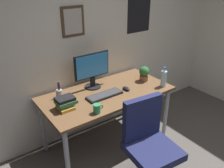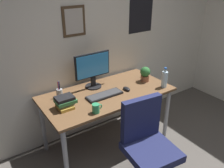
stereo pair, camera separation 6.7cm
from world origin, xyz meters
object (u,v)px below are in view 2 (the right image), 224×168
pen_cup (59,92)px  book_stack_left (65,102)px  keyboard (105,95)px  water_bottle (164,79)px  coffee_mug_near (96,108)px  monitor (93,69)px  potted_plant (145,74)px  office_chair (147,141)px  computer_mouse (127,89)px

pen_cup → book_stack_left: 0.26m
keyboard → water_bottle: bearing=-16.2°
keyboard → coffee_mug_near: bearing=-136.6°
monitor → water_bottle: monitor is taller
keyboard → potted_plant: bearing=4.4°
office_chair → water_bottle: bearing=34.6°
keyboard → coffee_mug_near: coffee_mug_near is taller
monitor → potted_plant: size_ratio=2.36×
office_chair → coffee_mug_near: size_ratio=8.33×
potted_plant → book_stack_left: (-1.13, -0.03, -0.04)m
water_bottle → coffee_mug_near: bearing=-178.2°
book_stack_left → pen_cup: bearing=79.9°
monitor → pen_cup: 0.48m
pen_cup → office_chair: bearing=-63.9°
office_chair → keyboard: bearing=93.6°
computer_mouse → potted_plant: potted_plant is taller
coffee_mug_near → book_stack_left: size_ratio=0.56×
keyboard → pen_cup: 0.51m
keyboard → water_bottle: water_bottle is taller
water_bottle → pen_cup: size_ratio=1.26×
coffee_mug_near → office_chair: bearing=-55.9°
computer_mouse → coffee_mug_near: 0.60m
monitor → keyboard: size_ratio=1.07×
book_stack_left → water_bottle: bearing=-10.9°
water_bottle → pen_cup: 1.26m
coffee_mug_near → monitor: bearing=62.5°
keyboard → potted_plant: (0.66, 0.05, 0.09)m
coffee_mug_near → keyboard: bearing=43.4°
office_chair → keyboard: office_chair is taller
monitor → water_bottle: bearing=-34.6°
monitor → keyboard: monitor is taller
water_bottle → potted_plant: water_bottle is taller
water_bottle → book_stack_left: 1.23m
monitor → computer_mouse: monitor is taller
computer_mouse → book_stack_left: book_stack_left is taller
monitor → keyboard: bearing=-93.2°
office_chair → keyboard: size_ratio=2.21×
coffee_mug_near → computer_mouse: bearing=21.5°
monitor → potted_plant: bearing=-20.0°
monitor → book_stack_left: size_ratio=2.25×
coffee_mug_near → pen_cup: 0.55m
potted_plant → water_bottle: bearing=-73.0°
water_bottle → book_stack_left: water_bottle is taller
office_chair → keyboard: 0.73m
office_chair → water_bottle: 0.90m
book_stack_left → coffee_mug_near: bearing=-50.8°
office_chair → monitor: (-0.03, 0.97, 0.45)m
monitor → book_stack_left: monitor is taller
computer_mouse → book_stack_left: 0.78m
monitor → coffee_mug_near: bearing=-117.5°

